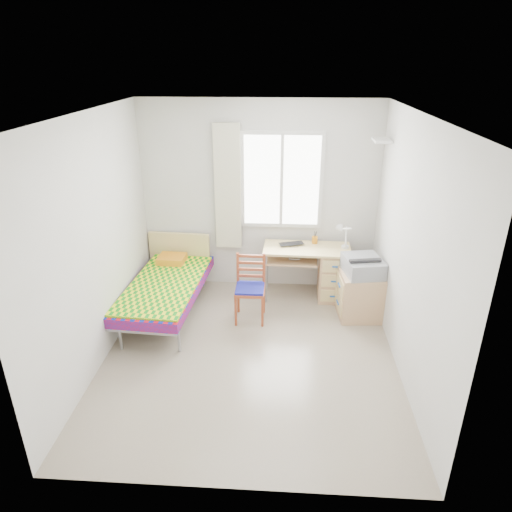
{
  "coord_description": "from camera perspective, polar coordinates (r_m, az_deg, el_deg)",
  "views": [
    {
      "loc": [
        0.34,
        -4.24,
        3.08
      ],
      "look_at": [
        0.03,
        0.55,
        0.97
      ],
      "focal_mm": 32.0,
      "sensor_mm": 36.0,
      "label": 1
    }
  ],
  "objects": [
    {
      "name": "curtain",
      "position": [
        6.19,
        -3.55,
        8.47
      ],
      "size": [
        0.35,
        0.05,
        1.7
      ],
      "primitive_type": "cube",
      "color": "beige",
      "rests_on": "wall_back"
    },
    {
      "name": "wall_right",
      "position": [
        4.77,
        18.72,
        0.53
      ],
      "size": [
        0.0,
        3.5,
        3.5
      ],
      "primitive_type": "plane",
      "rotation": [
        1.57,
        0.0,
        -1.57
      ],
      "color": "silver",
      "rests_on": "ground"
    },
    {
      "name": "laptop",
      "position": [
        6.15,
        4.57,
        1.33
      ],
      "size": [
        0.38,
        0.3,
        0.03
      ],
      "primitive_type": "imported",
      "rotation": [
        0.0,
        0.0,
        0.3
      ],
      "color": "black",
      "rests_on": "desk"
    },
    {
      "name": "bed",
      "position": [
        5.96,
        -11.1,
        -3.58
      ],
      "size": [
        0.97,
        1.88,
        0.79
      ],
      "rotation": [
        0.0,
        0.0,
        -0.07
      ],
      "color": "#95979D",
      "rests_on": "floor"
    },
    {
      "name": "printer",
      "position": [
        5.78,
        13.21,
        -1.17
      ],
      "size": [
        0.52,
        0.57,
        0.22
      ],
      "rotation": [
        0.0,
        0.0,
        0.18
      ],
      "color": "#94969C",
      "rests_on": "cabinet"
    },
    {
      "name": "book",
      "position": [
        6.18,
        4.13,
        -0.04
      ],
      "size": [
        0.15,
        0.21,
        0.02
      ],
      "primitive_type": "imported",
      "rotation": [
        0.0,
        0.0,
        0.01
      ],
      "color": "gray",
      "rests_on": "desk"
    },
    {
      "name": "task_lamp",
      "position": [
        6.0,
        10.79,
        2.77
      ],
      "size": [
        0.22,
        0.32,
        0.4
      ],
      "rotation": [
        0.0,
        0.0,
        0.28
      ],
      "color": "white",
      "rests_on": "desk"
    },
    {
      "name": "wall_back",
      "position": [
        6.26,
        0.41,
        7.26
      ],
      "size": [
        3.2,
        0.0,
        3.2
      ],
      "primitive_type": "plane",
      "rotation": [
        1.57,
        0.0,
        0.0
      ],
      "color": "silver",
      "rests_on": "ground"
    },
    {
      "name": "cabinet",
      "position": [
        5.94,
        12.96,
        -4.79
      ],
      "size": [
        0.59,
        0.53,
        0.6
      ],
      "rotation": [
        0.0,
        0.0,
        0.08
      ],
      "color": "tan",
      "rests_on": "floor"
    },
    {
      "name": "pen_cup",
      "position": [
        6.27,
        7.36,
        2.01
      ],
      "size": [
        0.08,
        0.08,
        0.1
      ],
      "primitive_type": "cylinder",
      "rotation": [
        0.0,
        0.0,
        0.01
      ],
      "color": "orange",
      "rests_on": "desk"
    },
    {
      "name": "ceiling",
      "position": [
        4.28,
        -0.94,
        17.34
      ],
      "size": [
        3.5,
        3.5,
        0.0
      ],
      "primitive_type": "plane",
      "rotation": [
        3.14,
        0.0,
        0.0
      ],
      "color": "white",
      "rests_on": "wall_back"
    },
    {
      "name": "floor",
      "position": [
        5.25,
        -0.75,
        -12.13
      ],
      "size": [
        3.5,
        3.5,
        0.0
      ],
      "primitive_type": "plane",
      "color": "#BCAD93",
      "rests_on": "ground"
    },
    {
      "name": "wall_left",
      "position": [
        4.99,
        -19.49,
        1.46
      ],
      "size": [
        0.0,
        3.5,
        3.5
      ],
      "primitive_type": "plane",
      "rotation": [
        1.57,
        0.0,
        1.57
      ],
      "color": "silver",
      "rests_on": "ground"
    },
    {
      "name": "desk",
      "position": [
        6.29,
        9.05,
        -1.81
      ],
      "size": [
        1.17,
        0.56,
        0.72
      ],
      "rotation": [
        0.0,
        0.0,
        -0.03
      ],
      "color": "#D8B871",
      "rests_on": "floor"
    },
    {
      "name": "floating_shelf",
      "position": [
        5.83,
        15.46,
        13.79
      ],
      "size": [
        0.2,
        0.32,
        0.03
      ],
      "primitive_type": "cube",
      "color": "white",
      "rests_on": "wall_right"
    },
    {
      "name": "chair",
      "position": [
        5.68,
        -0.65,
        -3.48
      ],
      "size": [
        0.37,
        0.37,
        0.85
      ],
      "rotation": [
        0.0,
        0.0,
        0.0
      ],
      "color": "#9F3B1E",
      "rests_on": "floor"
    },
    {
      "name": "window",
      "position": [
        6.16,
        3.23,
        9.37
      ],
      "size": [
        1.1,
        0.04,
        1.3
      ],
      "color": "white",
      "rests_on": "wall_back"
    }
  ]
}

